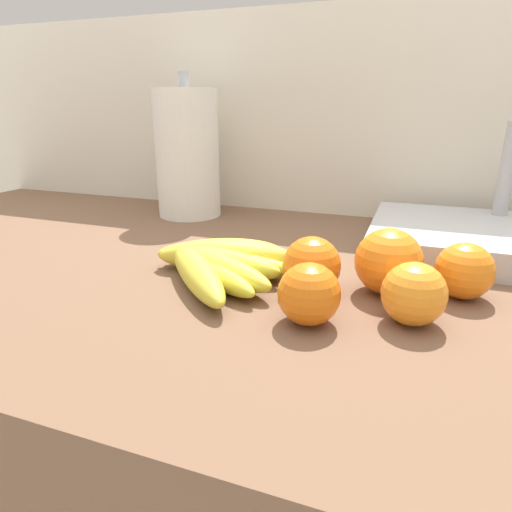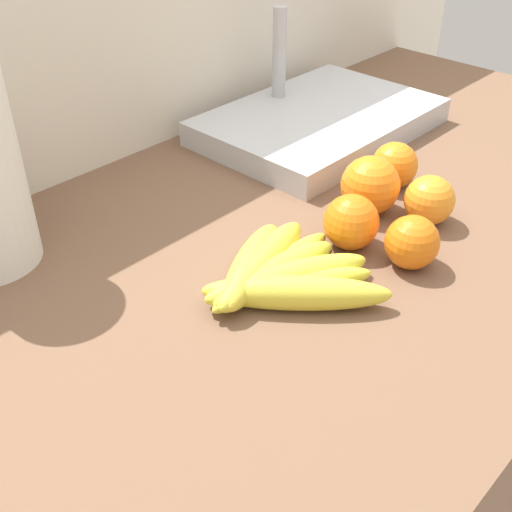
{
  "view_description": "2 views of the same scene",
  "coord_description": "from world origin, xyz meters",
  "px_view_note": "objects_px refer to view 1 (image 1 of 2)",
  "views": [
    {
      "loc": [
        0.19,
        -0.56,
        1.12
      ],
      "look_at": [
        0.01,
        -0.06,
        0.94
      ],
      "focal_mm": 31.0,
      "sensor_mm": 36.0,
      "label": 1
    },
    {
      "loc": [
        -0.5,
        -0.44,
        1.36
      ],
      "look_at": [
        -0.05,
        -0.01,
        0.92
      ],
      "focal_mm": 44.97,
      "sensor_mm": 36.0,
      "label": 2
    }
  ],
  "objects_px": {
    "banana_bunch": "(216,263)",
    "sink_basin": "(505,240)",
    "orange_center": "(311,266)",
    "paper_towel_roll": "(187,154)",
    "orange_back_left": "(464,271)",
    "orange_far_right": "(309,294)",
    "orange_right": "(414,294)",
    "orange_back_right": "(388,261)"
  },
  "relations": [
    {
      "from": "banana_bunch",
      "to": "sink_basin",
      "type": "bearing_deg",
      "value": 32.43
    },
    {
      "from": "orange_center",
      "to": "paper_towel_roll",
      "type": "height_order",
      "value": "paper_towel_roll"
    },
    {
      "from": "orange_back_left",
      "to": "orange_center",
      "type": "relative_size",
      "value": 0.95
    },
    {
      "from": "orange_center",
      "to": "orange_far_right",
      "type": "bearing_deg",
      "value": -78.43
    },
    {
      "from": "orange_back_left",
      "to": "sink_basin",
      "type": "distance_m",
      "value": 0.21
    },
    {
      "from": "orange_right",
      "to": "paper_towel_roll",
      "type": "xyz_separation_m",
      "value": [
        -0.46,
        0.35,
        0.09
      ]
    },
    {
      "from": "orange_right",
      "to": "orange_far_right",
      "type": "xyz_separation_m",
      "value": [
        -0.1,
        -0.04,
        -0.0
      ]
    },
    {
      "from": "orange_back_right",
      "to": "paper_towel_roll",
      "type": "xyz_separation_m",
      "value": [
        -0.42,
        0.28,
        0.09
      ]
    },
    {
      "from": "orange_center",
      "to": "paper_towel_roll",
      "type": "xyz_separation_m",
      "value": [
        -0.34,
        0.31,
        0.09
      ]
    },
    {
      "from": "sink_basin",
      "to": "orange_back_left",
      "type": "bearing_deg",
      "value": -110.12
    },
    {
      "from": "paper_towel_roll",
      "to": "sink_basin",
      "type": "relative_size",
      "value": 0.7
    },
    {
      "from": "orange_right",
      "to": "orange_back_left",
      "type": "xyz_separation_m",
      "value": [
        0.05,
        0.09,
        0.0
      ]
    },
    {
      "from": "sink_basin",
      "to": "orange_center",
      "type": "bearing_deg",
      "value": -134.76
    },
    {
      "from": "banana_bunch",
      "to": "orange_right",
      "type": "distance_m",
      "value": 0.26
    },
    {
      "from": "orange_back_right",
      "to": "paper_towel_roll",
      "type": "height_order",
      "value": "paper_towel_roll"
    },
    {
      "from": "orange_right",
      "to": "sink_basin",
      "type": "bearing_deg",
      "value": 66.26
    },
    {
      "from": "orange_back_left",
      "to": "sink_basin",
      "type": "bearing_deg",
      "value": 69.88
    },
    {
      "from": "orange_right",
      "to": "orange_center",
      "type": "distance_m",
      "value": 0.13
    },
    {
      "from": "orange_far_right",
      "to": "banana_bunch",
      "type": "bearing_deg",
      "value": 149.65
    },
    {
      "from": "orange_center",
      "to": "sink_basin",
      "type": "relative_size",
      "value": 0.18
    },
    {
      "from": "orange_back_left",
      "to": "paper_towel_roll",
      "type": "relative_size",
      "value": 0.24
    },
    {
      "from": "banana_bunch",
      "to": "orange_far_right",
      "type": "bearing_deg",
      "value": -30.35
    },
    {
      "from": "paper_towel_roll",
      "to": "sink_basin",
      "type": "height_order",
      "value": "paper_towel_roll"
    },
    {
      "from": "orange_right",
      "to": "orange_back_left",
      "type": "relative_size",
      "value": 0.99
    },
    {
      "from": "orange_back_left",
      "to": "paper_towel_roll",
      "type": "distance_m",
      "value": 0.58
    },
    {
      "from": "orange_back_right",
      "to": "orange_back_left",
      "type": "distance_m",
      "value": 0.09
    },
    {
      "from": "banana_bunch",
      "to": "orange_right",
      "type": "height_order",
      "value": "orange_right"
    },
    {
      "from": "banana_bunch",
      "to": "orange_center",
      "type": "relative_size",
      "value": 3.1
    },
    {
      "from": "orange_back_right",
      "to": "paper_towel_roll",
      "type": "bearing_deg",
      "value": 146.66
    },
    {
      "from": "banana_bunch",
      "to": "orange_back_right",
      "type": "distance_m",
      "value": 0.22
    },
    {
      "from": "banana_bunch",
      "to": "orange_right",
      "type": "relative_size",
      "value": 3.28
    },
    {
      "from": "sink_basin",
      "to": "banana_bunch",
      "type": "bearing_deg",
      "value": -147.57
    },
    {
      "from": "banana_bunch",
      "to": "orange_far_right",
      "type": "xyz_separation_m",
      "value": [
        0.15,
        -0.09,
        0.01
      ]
    },
    {
      "from": "banana_bunch",
      "to": "orange_back_right",
      "type": "height_order",
      "value": "orange_back_right"
    },
    {
      "from": "banana_bunch",
      "to": "orange_back_left",
      "type": "xyz_separation_m",
      "value": [
        0.31,
        0.04,
        0.01
      ]
    },
    {
      "from": "orange_right",
      "to": "orange_center",
      "type": "bearing_deg",
      "value": 160.7
    },
    {
      "from": "orange_right",
      "to": "orange_back_left",
      "type": "bearing_deg",
      "value": 58.95
    },
    {
      "from": "orange_center",
      "to": "paper_towel_roll",
      "type": "distance_m",
      "value": 0.47
    },
    {
      "from": "banana_bunch",
      "to": "orange_center",
      "type": "height_order",
      "value": "orange_center"
    },
    {
      "from": "orange_back_right",
      "to": "sink_basin",
      "type": "xyz_separation_m",
      "value": [
        0.16,
        0.22,
        -0.02
      ]
    },
    {
      "from": "banana_bunch",
      "to": "orange_center",
      "type": "distance_m",
      "value": 0.13
    },
    {
      "from": "orange_center",
      "to": "sink_basin",
      "type": "distance_m",
      "value": 0.35
    }
  ]
}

